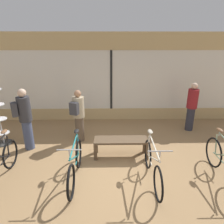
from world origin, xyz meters
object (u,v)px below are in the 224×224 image
object	(u,v)px
bicycle_left	(75,164)
bicycle_right	(152,165)
display_bench	(121,142)
customer_mid_floor	(78,115)
bicycle_far_left	(0,164)
customer_by_window	(25,118)
accessory_rack	(0,121)
customer_near_rack	(192,106)

from	to	relation	value
bicycle_left	bicycle_right	xyz separation A→B (m)	(1.67, -0.05, 0.00)
display_bench	customer_mid_floor	world-z (taller)	customer_mid_floor
bicycle_right	display_bench	size ratio (longest dim) A/B	1.24
bicycle_far_left	display_bench	world-z (taller)	bicycle_far_left
bicycle_far_left	customer_by_window	world-z (taller)	customer_by_window
bicycle_far_left	bicycle_right	size ratio (longest dim) A/B	0.97
bicycle_left	customer_mid_floor	bearing A→B (deg)	95.09
display_bench	accessory_rack	bearing A→B (deg)	167.94
bicycle_left	customer_near_rack	distance (m)	4.36
customer_mid_floor	customer_near_rack	bearing A→B (deg)	11.34
bicycle_right	customer_by_window	xyz separation A→B (m)	(-3.21, 1.42, 0.55)
bicycle_left	customer_near_rack	size ratio (longest dim) A/B	1.06
bicycle_far_left	customer_by_window	xyz separation A→B (m)	(0.09, 1.35, 0.55)
customer_near_rack	display_bench	bearing A→B (deg)	-146.33
bicycle_left	customer_by_window	xyz separation A→B (m)	(-1.55, 1.37, 0.55)
bicycle_right	customer_mid_floor	world-z (taller)	customer_mid_floor
customer_mid_floor	bicycle_right	bearing A→B (deg)	-45.81
display_bench	customer_by_window	size ratio (longest dim) A/B	0.81
accessory_rack	customer_near_rack	bearing A→B (deg)	8.57
bicycle_far_left	display_bench	xyz separation A→B (m)	(2.68, 0.91, 0.01)
bicycle_far_left	display_bench	distance (m)	2.83
bicycle_far_left	bicycle_left	world-z (taller)	same
accessory_rack	customer_near_rack	distance (m)	5.97
accessory_rack	customer_by_window	xyz separation A→B (m)	(0.87, -0.30, 0.22)
bicycle_far_left	bicycle_left	size ratio (longest dim) A/B	0.98
bicycle_left	display_bench	world-z (taller)	bicycle_left
bicycle_right	customer_by_window	size ratio (longest dim) A/B	1.00
bicycle_far_left	customer_mid_floor	size ratio (longest dim) A/B	1.07
accessory_rack	display_bench	size ratio (longest dim) A/B	1.25
bicycle_right	customer_near_rack	size ratio (longest dim) A/B	1.06
customer_by_window	display_bench	bearing A→B (deg)	-9.59
display_bench	customer_mid_floor	xyz separation A→B (m)	(-1.21, 0.90, 0.45)
accessory_rack	display_bench	world-z (taller)	accessory_rack
bicycle_far_left	display_bench	bearing A→B (deg)	18.81
accessory_rack	display_bench	distance (m)	3.55
accessory_rack	customer_by_window	distance (m)	0.94
bicycle_far_left	customer_by_window	size ratio (longest dim) A/B	0.97
display_bench	customer_near_rack	world-z (taller)	customer_near_rack
customer_by_window	customer_near_rack	bearing A→B (deg)	13.31
customer_mid_floor	customer_by_window	bearing A→B (deg)	-161.66
display_bench	bicycle_right	bearing A→B (deg)	-57.83
bicycle_far_left	customer_near_rack	world-z (taller)	customer_near_rack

